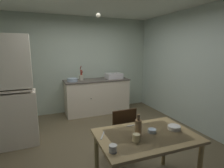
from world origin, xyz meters
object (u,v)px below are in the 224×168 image
object	(u,v)px
dining_table	(146,142)
chair_far_side	(121,134)
glass_bottle	(138,127)
hand_pump	(81,74)
mug_dark	(136,138)
sink_basin	(114,76)
mixing_bowl_counter	(72,80)
hutch_cabinet	(10,96)
serving_bowl_wide	(152,131)

from	to	relation	value
dining_table	chair_far_side	size ratio (longest dim) A/B	1.34
chair_far_side	glass_bottle	distance (m)	0.72
hand_pump	mug_dark	xyz separation A→B (m)	(-0.10, -3.11, -0.31)
sink_basin	mixing_bowl_counter	bearing A→B (deg)	-177.59
hutch_cabinet	glass_bottle	bearing A→B (deg)	-49.80
dining_table	hand_pump	bearing A→B (deg)	91.82
mixing_bowl_counter	dining_table	size ratio (longest dim) A/B	0.22
serving_bowl_wide	glass_bottle	size ratio (longest dim) A/B	0.39
sink_basin	mug_dark	xyz separation A→B (m)	(-1.02, -3.07, -0.22)
sink_basin	chair_far_side	xyz separation A→B (m)	(-0.87, -2.35, -0.53)
sink_basin	dining_table	world-z (taller)	sink_basin
mug_dark	sink_basin	bearing A→B (deg)	71.59
hand_pump	serving_bowl_wide	bearing A→B (deg)	-86.31
sink_basin	mixing_bowl_counter	xyz separation A→B (m)	(-1.19, -0.05, -0.03)
sink_basin	mixing_bowl_counter	size ratio (longest dim) A/B	1.68
hand_pump	chair_far_side	xyz separation A→B (m)	(0.05, -2.39, -0.62)
hutch_cabinet	dining_table	bearing A→B (deg)	-48.23
hutch_cabinet	sink_basin	bearing A→B (deg)	24.42
chair_far_side	serving_bowl_wide	world-z (taller)	chair_far_side
hutch_cabinet	serving_bowl_wide	bearing A→B (deg)	-46.19
hand_pump	sink_basin	bearing A→B (deg)	-2.80
hand_pump	glass_bottle	world-z (taller)	hand_pump
sink_basin	dining_table	bearing A→B (deg)	-105.56
dining_table	hutch_cabinet	bearing A→B (deg)	131.77
mixing_bowl_counter	dining_table	world-z (taller)	mixing_bowl_counter
mug_dark	serving_bowl_wide	bearing A→B (deg)	22.57
dining_table	chair_far_side	bearing A→B (deg)	93.88
serving_bowl_wide	mug_dark	distance (m)	0.32
chair_far_side	serving_bowl_wide	size ratio (longest dim) A/B	8.82
hand_pump	mug_dark	bearing A→B (deg)	-91.80
mixing_bowl_counter	chair_far_side	xyz separation A→B (m)	(0.32, -2.30, -0.50)
hand_pump	glass_bottle	bearing A→B (deg)	-90.18
hand_pump	dining_table	distance (m)	3.05
mixing_bowl_counter	chair_far_side	distance (m)	2.37
sink_basin	mixing_bowl_counter	distance (m)	1.19
hand_pump	dining_table	xyz separation A→B (m)	(0.10, -3.02, -0.45)
hand_pump	glass_bottle	xyz separation A→B (m)	(-0.01, -3.00, -0.25)
mixing_bowl_counter	serving_bowl_wide	distance (m)	2.94
mug_dark	glass_bottle	world-z (taller)	glass_bottle
mixing_bowl_counter	chair_far_side	bearing A→B (deg)	-82.18
mixing_bowl_counter	hutch_cabinet	bearing A→B (deg)	-140.25
mixing_bowl_counter	dining_table	distance (m)	2.96
hand_pump	serving_bowl_wide	size ratio (longest dim) A/B	3.81
mixing_bowl_counter	serving_bowl_wide	size ratio (longest dim) A/B	2.56
mug_dark	glass_bottle	distance (m)	0.16
chair_far_side	mug_dark	distance (m)	0.80
hutch_cabinet	hand_pump	distance (m)	1.95
sink_basin	hand_pump	xyz separation A→B (m)	(-0.92, 0.05, 0.09)
dining_table	mug_dark	size ratio (longest dim) A/B	13.96
dining_table	glass_bottle	xyz separation A→B (m)	(-0.11, 0.02, 0.20)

